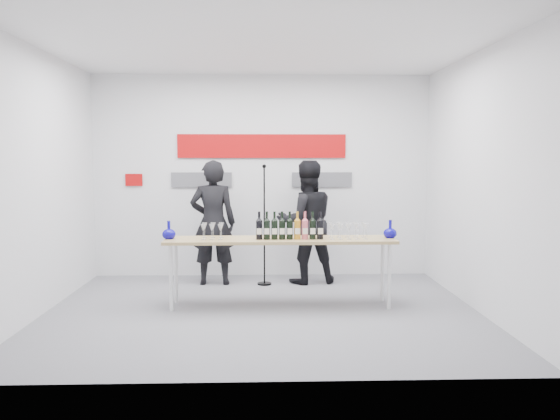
{
  "coord_description": "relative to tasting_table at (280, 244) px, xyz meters",
  "views": [
    {
      "loc": [
        0.01,
        -6.18,
        1.77
      ],
      "look_at": [
        0.22,
        0.34,
        1.15
      ],
      "focal_mm": 35.0,
      "sensor_mm": 36.0,
      "label": 1
    }
  ],
  "objects": [
    {
      "name": "ground",
      "position": [
        -0.22,
        -0.24,
        -0.76
      ],
      "size": [
        5.0,
        5.0,
        0.0
      ],
      "primitive_type": "plane",
      "color": "slate",
      "rests_on": "ground"
    },
    {
      "name": "back_wall",
      "position": [
        -0.22,
        1.76,
        0.74
      ],
      "size": [
        5.0,
        0.04,
        3.0
      ],
      "primitive_type": "cube",
      "color": "silver",
      "rests_on": "ground"
    },
    {
      "name": "presenter_left",
      "position": [
        -0.9,
        1.17,
        0.12
      ],
      "size": [
        0.65,
        0.43,
        1.74
      ],
      "primitive_type": "imported",
      "rotation": [
        0.0,
        0.0,
        3.16
      ],
      "color": "black",
      "rests_on": "ground"
    },
    {
      "name": "decanter_right",
      "position": [
        1.32,
        0.02,
        0.17
      ],
      "size": [
        0.16,
        0.16,
        0.21
      ],
      "primitive_type": null,
      "color": "#0C078C",
      "rests_on": "tasting_table"
    },
    {
      "name": "tasting_table",
      "position": [
        0.0,
        0.0,
        0.0
      ],
      "size": [
        2.73,
        0.55,
        0.82
      ],
      "rotation": [
        0.0,
        0.0,
        -0.0
      ],
      "color": "tan",
      "rests_on": "ground"
    },
    {
      "name": "presenter_right",
      "position": [
        0.41,
        1.23,
        0.11
      ],
      "size": [
        0.95,
        0.8,
        1.74
      ],
      "primitive_type": "imported",
      "rotation": [
        0.0,
        0.0,
        3.32
      ],
      "color": "black",
      "rests_on": "ground"
    },
    {
      "name": "glasses_right",
      "position": [
        0.81,
        -0.0,
        0.15
      ],
      "size": [
        0.46,
        0.22,
        0.18
      ],
      "color": "silver",
      "rests_on": "tasting_table"
    },
    {
      "name": "signage",
      "position": [
        -0.27,
        1.73,
        1.05
      ],
      "size": [
        3.38,
        0.02,
        0.79
      ],
      "color": "#AA0708",
      "rests_on": "back_wall"
    },
    {
      "name": "glasses_left",
      "position": [
        -0.8,
        0.0,
        0.15
      ],
      "size": [
        0.26,
        0.22,
        0.18
      ],
      "color": "silver",
      "rests_on": "tasting_table"
    },
    {
      "name": "wine_bottles",
      "position": [
        0.11,
        -0.06,
        0.23
      ],
      "size": [
        0.8,
        0.08,
        0.33
      ],
      "rotation": [
        0.0,
        0.0,
        -0.0
      ],
      "color": "black",
      "rests_on": "tasting_table"
    },
    {
      "name": "decanter_left",
      "position": [
        -1.32,
        0.03,
        0.17
      ],
      "size": [
        0.16,
        0.16,
        0.21
      ],
      "primitive_type": null,
      "color": "#0C078C",
      "rests_on": "tasting_table"
    },
    {
      "name": "mic_stand",
      "position": [
        -0.19,
        1.12,
        -0.24
      ],
      "size": [
        0.2,
        0.2,
        1.69
      ],
      "rotation": [
        0.0,
        0.0,
        -0.33
      ],
      "color": "black",
      "rests_on": "ground"
    }
  ]
}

